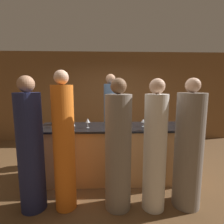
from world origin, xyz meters
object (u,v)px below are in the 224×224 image
object	(u,v)px
bartender	(111,120)
guest_3	(189,149)
wine_bottle_2	(155,123)
guest_4	(31,150)
guest_2	(155,150)
ice_bucket	(58,120)
guest_1	(118,150)
wine_bottle_0	(164,123)
guest_0	(64,146)
wine_bottle_1	(123,119)

from	to	relation	value
bartender	guest_3	distance (m)	1.99
guest_3	bartender	bearing A→B (deg)	121.95
guest_3	wine_bottle_2	distance (m)	0.69
guest_3	guest_4	world-z (taller)	guest_4
bartender	wine_bottle_2	xyz separation A→B (m)	(0.72, -1.14, 0.17)
guest_2	wine_bottle_2	distance (m)	0.66
ice_bucket	bartender	bearing A→B (deg)	33.04
bartender	guest_3	size ratio (longest dim) A/B	1.09
guest_3	ice_bucket	world-z (taller)	guest_3
guest_3	wine_bottle_2	size ratio (longest dim) A/B	5.96
guest_1	guest_2	world-z (taller)	guest_1
wine_bottle_2	guest_3	bearing A→B (deg)	-58.72
wine_bottle_0	guest_1	bearing A→B (deg)	-147.86
guest_0	guest_2	distance (m)	1.26
guest_0	guest_2	size ratio (longest dim) A/B	1.06
guest_4	bartender	bearing A→B (deg)	55.23
bartender	wine_bottle_0	world-z (taller)	bartender
guest_0	wine_bottle_1	world-z (taller)	guest_0
guest_2	wine_bottle_2	world-z (taller)	guest_2
guest_2	wine_bottle_0	bearing A→B (deg)	61.28
guest_0	ice_bucket	world-z (taller)	guest_0
bartender	wine_bottle_2	bearing A→B (deg)	122.26
guest_1	guest_2	distance (m)	0.51
ice_bucket	guest_1	bearing A→B (deg)	-43.01
guest_2	wine_bottle_1	xyz separation A→B (m)	(-0.34, 1.01, 0.26)
guest_2	guest_4	bearing A→B (deg)	178.09
ice_bucket	guest_3	bearing A→B (deg)	-25.75
bartender	wine_bottle_1	bearing A→B (deg)	106.44
guest_1	wine_bottle_1	distance (m)	1.02
guest_0	guest_1	bearing A→B (deg)	-1.99
bartender	wine_bottle_1	xyz separation A→B (m)	(0.21, -0.72, 0.17)
bartender	guest_2	bearing A→B (deg)	107.78
bartender	ice_bucket	world-z (taller)	bartender
guest_1	wine_bottle_0	xyz separation A→B (m)	(0.80, 0.50, 0.27)
guest_1	guest_3	xyz separation A→B (m)	(1.00, 0.01, -0.00)
guest_2	guest_1	bearing A→B (deg)	175.91
bartender	wine_bottle_1	world-z (taller)	bartender
guest_2	wine_bottle_1	world-z (taller)	guest_2
guest_2	guest_3	bearing A→B (deg)	4.89
wine_bottle_1	bartender	bearing A→B (deg)	106.44
bartender	wine_bottle_2	distance (m)	1.36
guest_0	wine_bottle_0	distance (m)	1.64
guest_4	wine_bottle_1	xyz separation A→B (m)	(1.37, 0.95, 0.25)
bartender	guest_4	world-z (taller)	bartender
guest_2	guest_3	distance (m)	0.50
wine_bottle_1	guest_3	bearing A→B (deg)	-49.02
guest_1	guest_3	bearing A→B (deg)	0.36
bartender	guest_0	distance (m)	1.81
guest_3	wine_bottle_1	size ratio (longest dim) A/B	6.13
guest_1	guest_4	world-z (taller)	guest_4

